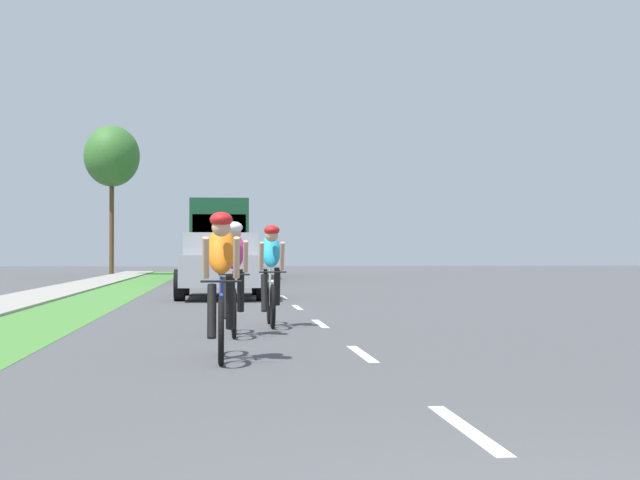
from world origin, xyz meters
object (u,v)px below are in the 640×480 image
cyclist_lead (221,285)px  suv_black (224,258)px  cyclist_distant (271,275)px  street_tree_far (112,157)px  bus_dark_green (219,236)px  pickup_silver (221,265)px  cyclist_trailing (234,277)px

cyclist_lead → suv_black: 27.14m
cyclist_distant → street_tree_far: bearing=100.2°
cyclist_lead → bus_dark_green: bus_dark_green is taller
suv_black → pickup_silver: bearing=-90.5°
cyclist_lead → street_tree_far: size_ratio=0.22×
pickup_silver → street_tree_far: 27.51m
cyclist_trailing → pickup_silver: (-0.18, 11.18, 0.02)m
pickup_silver → cyclist_distant: bearing=-85.3°
bus_dark_green → cyclist_trailing: bearing=-89.6°
cyclist_lead → cyclist_trailing: size_ratio=1.00×
cyclist_lead → street_tree_far: 41.38m
cyclist_lead → bus_dark_green: (-0.09, 36.09, 1.17)m
cyclist_distant → bus_dark_green: (-0.86, 31.41, 1.17)m
cyclist_trailing → cyclist_lead: bearing=-93.2°
cyclist_trailing → cyclist_distant: bearing=69.5°
cyclist_trailing → pickup_silver: 11.19m
cyclist_lead → suv_black: suv_black is taller
pickup_silver → suv_black: bearing=89.5°
suv_black → cyclist_trailing: bearing=-89.8°
pickup_silver → street_tree_far: street_tree_far is taller
cyclist_distant → bus_dark_green: bus_dark_green is taller
cyclist_distant → suv_black: suv_black is taller
cyclist_lead → cyclist_distant: same height
pickup_silver → suv_black: 12.89m
cyclist_distant → suv_black: 22.47m
cyclist_distant → street_tree_far: (-6.47, 35.95, 5.36)m
cyclist_distant → street_tree_far: 36.92m
bus_dark_green → street_tree_far: street_tree_far is taller
cyclist_trailing → cyclist_distant: (0.60, 1.61, 0.00)m
cyclist_lead → cyclist_distant: (0.78, 4.68, 0.00)m
suv_black → bus_dark_green: bus_dark_green is taller
cyclist_distant → suv_black: bearing=91.7°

